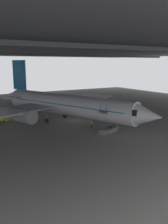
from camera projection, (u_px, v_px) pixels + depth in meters
name	position (u px, v px, depth m)	size (l,w,h in m)	color
ground_plane	(71.00, 122.00, 49.70)	(110.00, 110.00, 0.00)	gray
hangar_structure	(43.00, 48.00, 58.25)	(121.00, 99.00, 15.78)	#4C4F54
airplane_main	(64.00, 104.00, 48.83)	(38.45, 38.64, 12.38)	white
boarding_stairs	(109.00, 128.00, 42.15)	(4.60, 2.85, 4.85)	slate
crew_worker_by_stairs	(91.00, 123.00, 44.55)	(0.25, 0.55, 1.75)	#232838
baggage_tug	(4.00, 119.00, 49.97)	(1.87, 2.47, 0.90)	yellow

